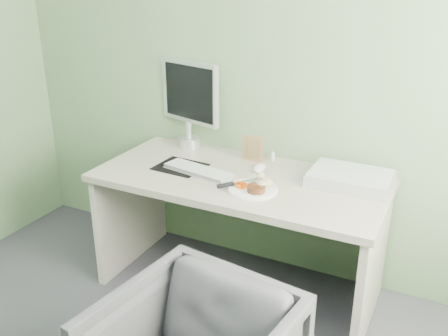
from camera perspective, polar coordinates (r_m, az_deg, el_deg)
The scene contains 14 objects.
wall_back at distance 2.91m, azimuth 5.16°, elevation 12.99°, with size 3.50×3.50×0.00m, color #63805A.
desk at distance 2.83m, azimuth 1.79°, elevation -4.37°, with size 1.60×0.75×0.73m.
plate at distance 2.58m, azimuth 3.30°, elevation -2.46°, with size 0.26×0.26×0.01m, color white.
steak at distance 2.54m, azimuth 3.71°, elevation -2.39°, with size 0.09×0.09×0.03m, color black.
potato_pile at distance 2.60m, azimuth 4.55°, elevation -1.43°, with size 0.11×0.08×0.06m, color #A58250.
carrot_heap at distance 2.58m, azimuth 1.93°, elevation -1.79°, with size 0.06×0.05×0.04m, color #FF5D05.
steak_knife at distance 2.59m, azimuth 0.92°, elevation -1.82°, with size 0.16×0.20×0.02m.
mousepad at distance 2.89m, azimuth -5.03°, elevation 0.15°, with size 0.27×0.24×0.00m, color black.
keyboard at distance 2.79m, azimuth -2.95°, elevation -0.25°, with size 0.41×0.12×0.02m, color white.
computer_mouse at distance 2.82m, azimuth 4.07°, elevation 0.00°, with size 0.06×0.11×0.04m, color white.
photo_frame at distance 2.95m, azimuth 3.35°, elevation 2.23°, with size 0.12×0.01×0.15m, color olive.
eyedrop_bottle at distance 2.98m, azimuth 5.62°, elevation 1.38°, with size 0.02×0.02×0.06m.
scanner at distance 2.71m, azimuth 14.24°, elevation -1.25°, with size 0.43×0.28×0.07m, color #A5A7AC.
monitor at distance 3.13m, azimuth -3.97°, elevation 7.84°, with size 0.45×0.18×0.54m.
Camera 1 is at (1.05, -0.68, 1.81)m, focal length 40.00 mm.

